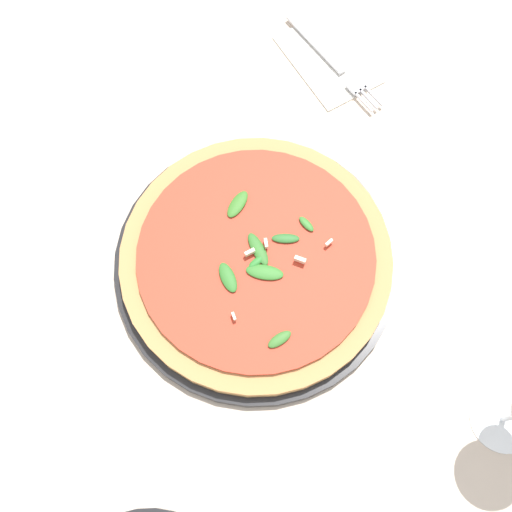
% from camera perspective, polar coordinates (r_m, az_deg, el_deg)
% --- Properties ---
extents(ground_plane, '(6.00, 6.00, 0.00)m').
position_cam_1_polar(ground_plane, '(0.76, 2.68, -1.84)').
color(ground_plane, beige).
extents(pizza_arugula_main, '(0.36, 0.36, 0.05)m').
position_cam_1_polar(pizza_arugula_main, '(0.75, 0.00, -0.35)').
color(pizza_arugula_main, black).
rests_on(pizza_arugula_main, ground_plane).
extents(napkin, '(0.17, 0.13, 0.01)m').
position_cam_1_polar(napkin, '(0.93, 6.86, 18.14)').
color(napkin, silver).
rests_on(napkin, ground_plane).
extents(fork, '(0.21, 0.04, 0.00)m').
position_cam_1_polar(fork, '(0.92, 7.21, 18.03)').
color(fork, silver).
rests_on(fork, ground_plane).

